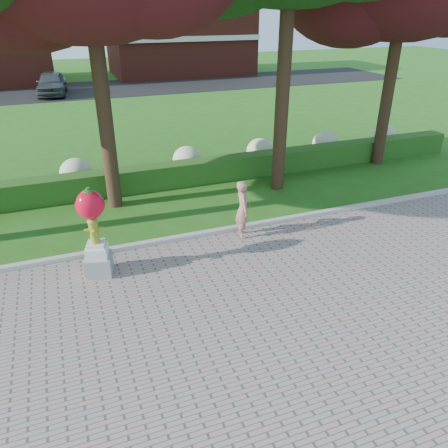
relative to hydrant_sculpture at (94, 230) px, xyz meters
The scene contains 9 objects.
ground 3.77m from the hydrant_sculpture, 35.12° to the right, with size 100.00×100.00×0.00m, color #2D5A16.
curb 3.27m from the hydrant_sculpture, 17.86° to the left, with size 40.00×0.18×0.15m, color #ADADA5.
lawn_hedge 5.80m from the hydrant_sculpture, 59.38° to the left, with size 24.00×0.70×0.80m, color #1B4A15.
hydrangea_row 6.93m from the hydrant_sculpture, 59.52° to the left, with size 20.10×1.10×0.99m.
street 26.13m from the hydrant_sculpture, 83.57° to the left, with size 50.00×8.00×0.02m, color black.
building_right 33.82m from the hydrant_sculpture, 71.12° to the left, with size 12.00×8.00×6.40m, color maroon.
hydrant_sculpture is the anchor object (origin of this frame).
woman 3.93m from the hydrant_sculpture, ahead, with size 0.59×0.38×1.61m, color #A3725D.
parked_car 24.68m from the hydrant_sculpture, 90.97° to the left, with size 1.85×4.60×1.57m, color #404348.
Camera 1 is at (-3.26, -7.11, 5.74)m, focal length 35.00 mm.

